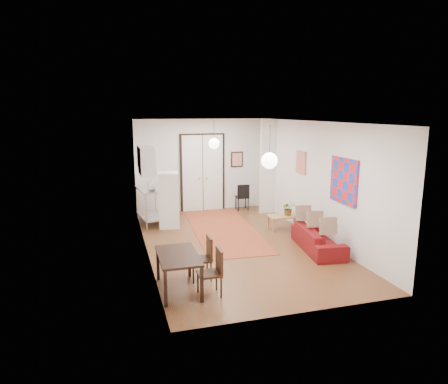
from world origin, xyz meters
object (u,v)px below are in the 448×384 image
object	(u,v)px
sofa	(318,239)
kitchen_counter	(151,200)
dining_table	(178,259)
fridge	(169,200)
black_side_chair	(241,194)
coffee_table	(285,217)
dining_chair_far	(208,268)
dining_chair_near	(199,254)

from	to	relation	value
sofa	kitchen_counter	world-z (taller)	kitchen_counter
kitchen_counter	dining_table	bearing A→B (deg)	-98.00
sofa	fridge	distance (m)	4.13
kitchen_counter	dining_table	xyz separation A→B (m)	(0.00, -4.57, -0.06)
sofa	fridge	xyz separation A→B (m)	(-3.01, 2.78, 0.49)
dining_table	sofa	bearing A→B (deg)	19.23
kitchen_counter	fridge	size ratio (longest dim) A/B	0.91
kitchen_counter	black_side_chair	bearing A→B (deg)	7.20
coffee_table	black_side_chair	world-z (taller)	black_side_chair
coffee_table	dining_chair_far	xyz separation A→B (m)	(-2.90, -3.16, 0.14)
sofa	coffee_table	distance (m)	1.70
dining_table	dining_chair_far	xyz separation A→B (m)	(0.48, -0.27, -0.12)
fridge	dining_chair_far	bearing A→B (deg)	-81.30
sofa	kitchen_counter	size ratio (longest dim) A/B	1.32
dining_chair_near	dining_chair_far	bearing A→B (deg)	0.56
coffee_table	fridge	world-z (taller)	fridge
fridge	dining_chair_near	xyz separation A→B (m)	(0.05, -3.55, -0.28)
fridge	dining_table	world-z (taller)	fridge
black_side_chair	sofa	bearing A→B (deg)	100.49
dining_chair_far	dining_chair_near	bearing A→B (deg)	-179.44
sofa	dining_chair_far	distance (m)	3.31
sofa	dining_chair_near	size ratio (longest dim) A/B	2.19
coffee_table	black_side_chair	xyz separation A→B (m)	(-0.40, 2.48, 0.15)
dining_table	dining_chair_far	bearing A→B (deg)	-29.43
fridge	dining_chair_near	size ratio (longest dim) A/B	1.83
sofa	black_side_chair	world-z (taller)	black_side_chair
dining_chair_near	coffee_table	bearing A→B (deg)	130.92
sofa	kitchen_counter	xyz separation A→B (m)	(-3.44, 3.37, 0.39)
kitchen_counter	black_side_chair	distance (m)	3.09
dining_chair_far	kitchen_counter	bearing A→B (deg)	-173.80
coffee_table	kitchen_counter	size ratio (longest dim) A/B	0.64
kitchen_counter	dining_chair_near	world-z (taller)	kitchen_counter
coffee_table	fridge	distance (m)	3.17
kitchen_counter	dining_chair_near	xyz separation A→B (m)	(0.48, -4.14, -0.18)
fridge	kitchen_counter	bearing A→B (deg)	134.07
sofa	dining_chair_far	bearing A→B (deg)	124.39
dining_table	dining_chair_near	size ratio (longest dim) A/B	1.46
fridge	sofa	bearing A→B (deg)	-34.77
coffee_table	fridge	bearing A→B (deg)	159.73
sofa	coffee_table	world-z (taller)	sofa
dining_chair_far	black_side_chair	distance (m)	6.17
kitchen_counter	dining_chair_near	size ratio (longest dim) A/B	1.66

